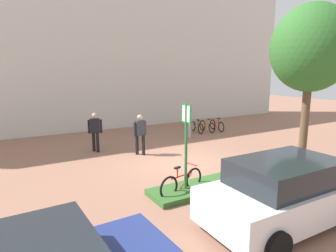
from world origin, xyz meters
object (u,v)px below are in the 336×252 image
object	(u,v)px
parking_sign_post	(186,136)
person_suited_dark	(140,132)
tree_sidewalk	(311,49)
car_white_hatch	(288,192)
person_suited_navy	(95,130)
bike_rack_cluster	(207,126)
bollard_steel	(189,130)
bike_at_sign	(182,182)

from	to	relation	value
parking_sign_post	person_suited_dark	bearing A→B (deg)	82.52
tree_sidewalk	car_white_hatch	xyz separation A→B (m)	(-3.91, -2.39, -3.49)
person_suited_navy	tree_sidewalk	bearing A→B (deg)	-44.43
tree_sidewalk	person_suited_dark	distance (m)	7.10
bike_rack_cluster	bollard_steel	distance (m)	2.02
bike_rack_cluster	person_suited_navy	world-z (taller)	person_suited_navy
parking_sign_post	person_suited_dark	size ratio (longest dim) A/B	1.52
bike_at_sign	car_white_hatch	size ratio (longest dim) A/B	0.38
parking_sign_post	car_white_hatch	size ratio (longest dim) A/B	0.60
person_suited_dark	bike_at_sign	bearing A→B (deg)	-98.80
person_suited_navy	person_suited_dark	distance (m)	2.06
parking_sign_post	bike_at_sign	distance (m)	1.36
tree_sidewalk	person_suited_navy	world-z (taller)	tree_sidewalk
parking_sign_post	person_suited_navy	size ratio (longest dim) A/B	1.52
bollard_steel	bike_rack_cluster	bearing A→B (deg)	24.69
bike_rack_cluster	bollard_steel	size ratio (longest dim) A/B	2.32
car_white_hatch	bike_rack_cluster	bearing A→B (deg)	62.34
bike_at_sign	bike_rack_cluster	world-z (taller)	bike_at_sign
tree_sidewalk	parking_sign_post	bearing A→B (deg)	178.52
bike_at_sign	person_suited_navy	xyz separation A→B (m)	(-0.83, 5.68, 0.63)
bollard_steel	person_suited_navy	world-z (taller)	person_suited_navy
bike_at_sign	car_white_hatch	distance (m)	2.88
person_suited_dark	car_white_hatch	size ratio (longest dim) A/B	0.40
parking_sign_post	car_white_hatch	distance (m)	2.92
tree_sidewalk	bollard_steel	xyz separation A→B (m)	(-0.89, 6.02, -3.79)
bike_at_sign	person_suited_navy	world-z (taller)	person_suited_navy
tree_sidewalk	bike_at_sign	distance (m)	6.46
bollard_steel	person_suited_dark	xyz separation A→B (m)	(-3.60, -1.58, 0.53)
parking_sign_post	tree_sidewalk	bearing A→B (deg)	-1.48
bike_rack_cluster	car_white_hatch	distance (m)	10.45
bike_at_sign	car_white_hatch	world-z (taller)	car_white_hatch
tree_sidewalk	bike_rack_cluster	xyz separation A→B (m)	(0.94, 6.86, -3.89)
car_white_hatch	bollard_steel	bearing A→B (deg)	70.26
tree_sidewalk	person_suited_dark	world-z (taller)	tree_sidewalk
tree_sidewalk	bike_rack_cluster	size ratio (longest dim) A/B	2.76
bike_rack_cluster	bollard_steel	xyz separation A→B (m)	(-1.83, -0.84, 0.10)
parking_sign_post	bollard_steel	xyz separation A→B (m)	(4.17, 5.89, -1.25)
bollard_steel	car_white_hatch	xyz separation A→B (m)	(-3.02, -8.41, 0.31)
tree_sidewalk	person_suited_navy	size ratio (longest dim) A/B	3.36
car_white_hatch	person_suited_dark	bearing A→B (deg)	94.89
tree_sidewalk	bollard_steel	bearing A→B (deg)	98.42
person_suited_navy	person_suited_dark	xyz separation A→B (m)	(1.49, -1.42, 0.00)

